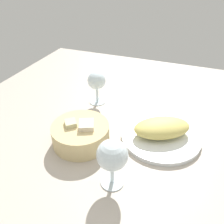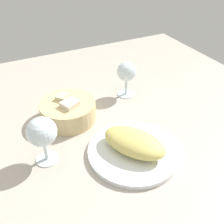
# 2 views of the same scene
# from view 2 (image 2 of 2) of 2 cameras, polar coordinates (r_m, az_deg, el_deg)

# --- Properties ---
(ground_plane) EXTENTS (1.40, 1.40, 0.02)m
(ground_plane) POSITION_cam_2_polar(r_m,az_deg,el_deg) (0.79, -0.98, -7.00)
(ground_plane) COLOR #B2A699
(plate) EXTENTS (0.26, 0.26, 0.01)m
(plate) POSITION_cam_2_polar(r_m,az_deg,el_deg) (0.75, 4.69, -8.45)
(plate) COLOR white
(plate) RESTS_ON ground_plane
(omelette) EXTENTS (0.21, 0.18, 0.05)m
(omelette) POSITION_cam_2_polar(r_m,az_deg,el_deg) (0.72, 4.82, -6.56)
(omelette) COLOR #D4C364
(omelette) RESTS_ON plate
(lettuce_garnish) EXTENTS (0.05, 0.05, 0.01)m
(lettuce_garnish) POSITION_cam_2_polar(r_m,az_deg,el_deg) (0.78, 4.61, -4.77)
(lettuce_garnish) COLOR #44832E
(lettuce_garnish) RESTS_ON plate
(bread_basket) EXTENTS (0.18, 0.18, 0.08)m
(bread_basket) POSITION_cam_2_polar(r_m,az_deg,el_deg) (0.86, -9.48, 0.31)
(bread_basket) COLOR #D1B980
(bread_basket) RESTS_ON ground_plane
(wine_glass_near) EXTENTS (0.07, 0.07, 0.13)m
(wine_glass_near) POSITION_cam_2_polar(r_m,az_deg,el_deg) (0.95, 3.20, 8.39)
(wine_glass_near) COLOR silver
(wine_glass_near) RESTS_ON ground_plane
(wine_glass_far) EXTENTS (0.08, 0.08, 0.14)m
(wine_glass_far) POSITION_cam_2_polar(r_m,az_deg,el_deg) (0.69, -14.94, -4.48)
(wine_glass_far) COLOR silver
(wine_glass_far) RESTS_ON ground_plane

